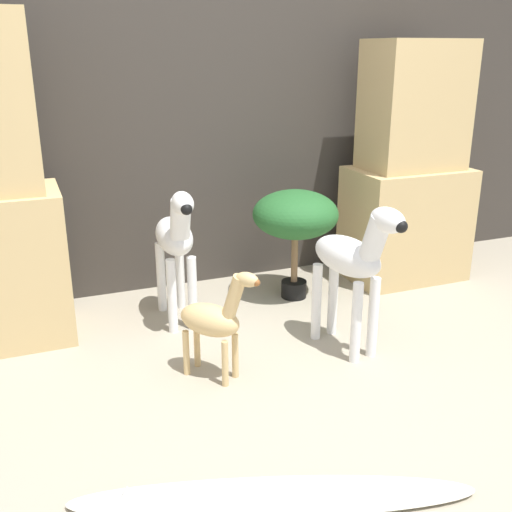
{
  "coord_description": "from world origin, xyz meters",
  "views": [
    {
      "loc": [
        -0.99,
        -1.69,
        1.36
      ],
      "look_at": [
        0.03,
        0.85,
        0.41
      ],
      "focal_mm": 42.0,
      "sensor_mm": 36.0,
      "label": 1
    }
  ],
  "objects": [
    {
      "name": "giraffe_figurine",
      "position": [
        -0.3,
        0.51,
        0.28
      ],
      "size": [
        0.32,
        0.35,
        0.52
      ],
      "color": "tan",
      "rests_on": "ground_plane"
    },
    {
      "name": "potted_palm_front",
      "position": [
        0.4,
        1.2,
        0.48
      ],
      "size": [
        0.48,
        0.48,
        0.63
      ],
      "color": "black",
      "rests_on": "ground_plane"
    },
    {
      "name": "rock_pillar_right",
      "position": [
        1.18,
        1.26,
        0.63
      ],
      "size": [
        0.7,
        0.46,
        1.41
      ],
      "color": "tan",
      "rests_on": "ground_plane"
    },
    {
      "name": "surfboard",
      "position": [
        -0.37,
        -0.28,
        0.02
      ],
      "size": [
        1.3,
        0.6,
        0.08
      ],
      "color": "silver",
      "rests_on": "ground_plane"
    },
    {
      "name": "zebra_right",
      "position": [
        0.37,
        0.51,
        0.45
      ],
      "size": [
        0.25,
        0.55,
        0.74
      ],
      "color": "white",
      "rests_on": "ground_plane"
    },
    {
      "name": "zebra_left",
      "position": [
        -0.3,
        1.11,
        0.45
      ],
      "size": [
        0.19,
        0.54,
        0.74
      ],
      "color": "white",
      "rests_on": "ground_plane"
    },
    {
      "name": "wall_back",
      "position": [
        0.0,
        1.68,
        1.1
      ],
      "size": [
        6.4,
        0.08,
        2.2
      ],
      "color": "#38332D",
      "rests_on": "ground_plane"
    },
    {
      "name": "ground_plane",
      "position": [
        0.0,
        0.0,
        0.0
      ],
      "size": [
        14.0,
        14.0,
        0.0
      ],
      "primitive_type": "plane",
      "color": "#9E937F"
    }
  ]
}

